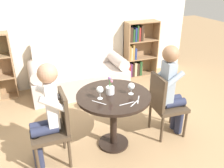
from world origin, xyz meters
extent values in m
plane|color=tan|center=(0.00, 0.00, 0.00)|extent=(16.00, 16.00, 0.00)
cube|color=silver|center=(0.00, 2.17, 1.35)|extent=(5.20, 0.05, 2.70)
cylinder|color=black|center=(0.00, 0.00, 0.73)|extent=(0.91, 0.91, 0.03)
cylinder|color=black|center=(0.00, 0.00, 0.37)|extent=(0.09, 0.09, 0.68)
cylinder|color=black|center=(0.00, 0.00, 0.01)|extent=(0.40, 0.40, 0.03)
cube|color=beige|center=(0.00, 1.69, 0.21)|extent=(1.78, 0.80, 0.42)
cube|color=beige|center=(0.00, 2.01, 0.67)|extent=(1.56, 0.16, 0.50)
cylinder|color=beige|center=(-0.78, 1.69, 0.53)|extent=(0.22, 0.72, 0.22)
cylinder|color=beige|center=(0.78, 1.69, 0.53)|extent=(0.22, 0.72, 0.22)
cube|color=#93704C|center=(-1.12, 1.98, 0.59)|extent=(0.02, 0.28, 1.18)
cube|color=#93704C|center=(1.46, 2.11, 0.59)|extent=(0.71, 0.02, 1.18)
cube|color=#93704C|center=(1.12, 1.98, 0.59)|extent=(0.02, 0.28, 1.18)
cube|color=#93704C|center=(1.81, 1.98, 0.59)|extent=(0.02, 0.28, 1.18)
cube|color=#93704C|center=(1.46, 1.98, 0.01)|extent=(0.67, 0.28, 0.02)
cube|color=#93704C|center=(1.46, 1.98, 0.40)|extent=(0.67, 0.28, 0.02)
cube|color=#93704C|center=(1.46, 1.98, 0.78)|extent=(0.67, 0.28, 0.02)
cube|color=#93704C|center=(1.46, 1.98, 1.17)|extent=(0.67, 0.28, 0.02)
cube|color=maroon|center=(1.16, 1.97, 0.16)|extent=(0.03, 0.23, 0.28)
cube|color=#602D5B|center=(1.20, 1.97, 0.17)|extent=(0.03, 0.23, 0.29)
cube|color=#332319|center=(1.25, 1.97, 0.16)|extent=(0.05, 0.23, 0.27)
cube|color=tan|center=(1.30, 1.97, 0.17)|extent=(0.05, 0.23, 0.29)
cube|color=#332319|center=(1.36, 1.97, 0.16)|extent=(0.05, 0.23, 0.28)
cube|color=#234723|center=(1.43, 1.97, 0.18)|extent=(0.05, 0.23, 0.31)
cube|color=olive|center=(1.16, 1.97, 0.56)|extent=(0.03, 0.23, 0.30)
cube|color=tan|center=(1.20, 1.97, 0.54)|extent=(0.04, 0.23, 0.26)
cube|color=olive|center=(1.24, 1.97, 0.57)|extent=(0.04, 0.23, 0.32)
cube|color=navy|center=(1.29, 1.97, 0.53)|extent=(0.04, 0.23, 0.24)
cube|color=#332319|center=(1.17, 1.97, 0.94)|extent=(0.05, 0.23, 0.30)
cube|color=#234723|center=(1.23, 1.97, 0.92)|extent=(0.04, 0.23, 0.26)
cube|color=navy|center=(1.28, 1.97, 0.94)|extent=(0.03, 0.23, 0.28)
cube|color=#234723|center=(1.32, 1.97, 0.96)|extent=(0.03, 0.23, 0.32)
cube|color=maroon|center=(1.36, 1.97, 0.93)|extent=(0.04, 0.23, 0.28)
cube|color=#332319|center=(1.41, 1.97, 0.95)|extent=(0.05, 0.23, 0.31)
cylinder|color=#473828|center=(-0.98, 0.17, 0.20)|extent=(0.04, 0.04, 0.40)
cylinder|color=#473828|center=(-0.98, -0.19, 0.20)|extent=(0.04, 0.04, 0.40)
cylinder|color=#473828|center=(-0.62, 0.17, 0.20)|extent=(0.04, 0.04, 0.40)
cylinder|color=#473828|center=(-0.63, -0.19, 0.20)|extent=(0.04, 0.04, 0.40)
cube|color=#473828|center=(-0.80, -0.01, 0.42)|extent=(0.42, 0.42, 0.05)
cube|color=#473828|center=(-0.61, -0.01, 0.68)|extent=(0.04, 0.38, 0.45)
cylinder|color=#473828|center=(0.97, -0.23, 0.20)|extent=(0.04, 0.04, 0.40)
cylinder|color=#473828|center=(0.99, 0.13, 0.20)|extent=(0.04, 0.04, 0.40)
cylinder|color=#473828|center=(0.61, -0.20, 0.20)|extent=(0.04, 0.04, 0.40)
cylinder|color=#473828|center=(0.64, 0.15, 0.20)|extent=(0.04, 0.04, 0.40)
cube|color=#473828|center=(0.80, -0.04, 0.42)|extent=(0.45, 0.45, 0.05)
cube|color=#473828|center=(0.61, -0.02, 0.68)|extent=(0.07, 0.38, 0.45)
cylinder|color=#282D47|center=(-0.96, 0.05, 0.23)|extent=(0.11, 0.11, 0.45)
cylinder|color=#282D47|center=(-0.96, -0.06, 0.23)|extent=(0.11, 0.11, 0.45)
cylinder|color=#282D47|center=(-0.85, 0.05, 0.50)|extent=(0.30, 0.11, 0.11)
cylinder|color=#282D47|center=(-0.85, -0.06, 0.50)|extent=(0.30, 0.11, 0.11)
cube|color=white|center=(-0.74, -0.01, 0.77)|extent=(0.12, 0.20, 0.54)
cylinder|color=white|center=(-0.74, 0.12, 0.86)|extent=(0.29, 0.07, 0.23)
cylinder|color=white|center=(-0.74, -0.15, 0.86)|extent=(0.29, 0.07, 0.23)
sphere|color=tan|center=(-0.74, -0.01, 1.15)|extent=(0.21, 0.21, 0.21)
cylinder|color=#282D47|center=(0.96, -0.11, 0.23)|extent=(0.11, 0.11, 0.45)
cylinder|color=#282D47|center=(0.97, 0.00, 0.23)|extent=(0.11, 0.11, 0.45)
cylinder|color=#282D47|center=(0.85, -0.10, 0.50)|extent=(0.31, 0.13, 0.11)
cylinder|color=#282D47|center=(0.86, 0.01, 0.50)|extent=(0.31, 0.13, 0.11)
cube|color=#93A3B2|center=(0.74, -0.04, 0.79)|extent=(0.13, 0.21, 0.57)
cylinder|color=#93A3B2|center=(0.73, -0.17, 0.89)|extent=(0.29, 0.09, 0.23)
cylinder|color=#93A3B2|center=(0.75, 0.10, 0.89)|extent=(0.29, 0.09, 0.23)
sphere|color=#936B4C|center=(0.74, -0.04, 1.18)|extent=(0.21, 0.21, 0.21)
cylinder|color=white|center=(-0.18, -0.03, 0.75)|extent=(0.06, 0.06, 0.00)
cylinder|color=white|center=(-0.18, -0.03, 0.79)|extent=(0.01, 0.01, 0.08)
sphere|color=white|center=(-0.18, -0.03, 0.87)|extent=(0.08, 0.08, 0.08)
sphere|color=beige|center=(-0.18, -0.03, 0.85)|extent=(0.06, 0.06, 0.06)
cylinder|color=white|center=(0.20, -0.07, 0.75)|extent=(0.06, 0.06, 0.00)
cylinder|color=white|center=(0.20, -0.07, 0.79)|extent=(0.01, 0.01, 0.07)
sphere|color=white|center=(0.20, -0.07, 0.85)|extent=(0.08, 0.08, 0.08)
sphere|color=maroon|center=(0.20, -0.07, 0.84)|extent=(0.06, 0.06, 0.06)
cylinder|color=silver|center=(-0.03, 0.04, 0.79)|extent=(0.10, 0.10, 0.09)
cylinder|color=#4C7A42|center=(-0.03, 0.03, 0.90)|extent=(0.00, 0.01, 0.13)
sphere|color=#EACC4C|center=(-0.03, 0.03, 0.97)|extent=(0.04, 0.04, 0.04)
cylinder|color=#4C7A42|center=(-0.03, 0.06, 0.89)|extent=(0.01, 0.01, 0.10)
sphere|color=#9E70B2|center=(-0.03, 0.06, 0.94)|extent=(0.04, 0.04, 0.04)
cylinder|color=#4C7A42|center=(-0.04, 0.03, 0.90)|extent=(0.01, 0.00, 0.13)
sphere|color=#9E70B2|center=(-0.04, 0.03, 0.97)|extent=(0.04, 0.04, 0.04)
cylinder|color=#4C7A42|center=(-0.01, 0.03, 0.88)|extent=(0.01, 0.01, 0.08)
sphere|color=#D16684|center=(-0.01, 0.03, 0.92)|extent=(0.04, 0.04, 0.04)
cylinder|color=#4C7A42|center=(-0.02, 0.06, 0.90)|extent=(0.00, 0.01, 0.11)
sphere|color=#9E70B2|center=(-0.02, 0.06, 0.95)|extent=(0.04, 0.04, 0.04)
cube|color=silver|center=(0.22, -0.23, 0.75)|extent=(0.11, 0.17, 0.00)
cube|color=silver|center=(0.06, -0.26, 0.75)|extent=(0.19, 0.02, 0.00)
cube|color=silver|center=(0.15, -0.28, 0.75)|extent=(0.16, 0.12, 0.00)
cube|color=silver|center=(-0.23, -0.12, 0.75)|extent=(0.13, 0.16, 0.00)
camera|label=1|loc=(-0.98, -2.34, 2.09)|focal=38.00mm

